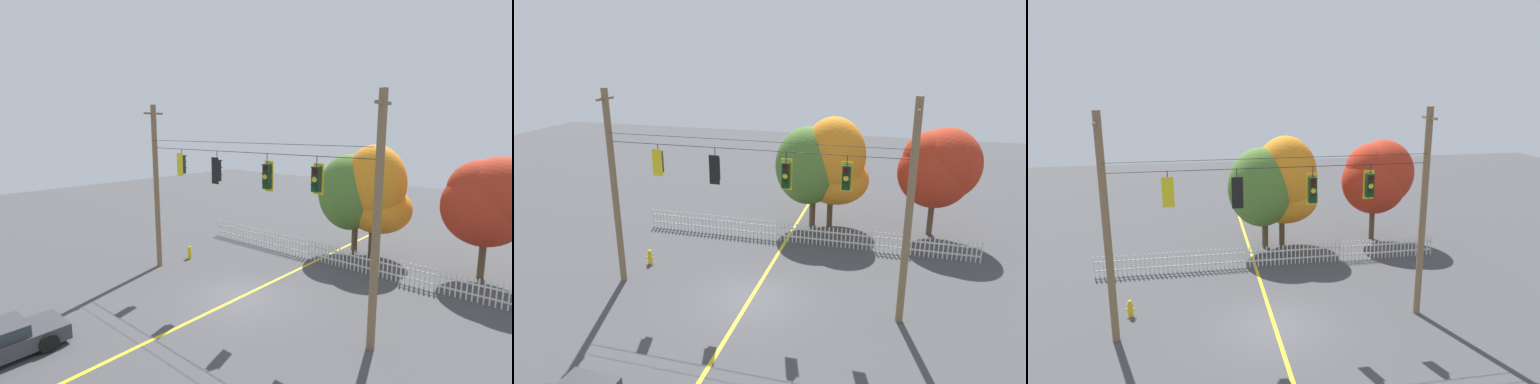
# 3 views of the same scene
# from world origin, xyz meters

# --- Properties ---
(ground) EXTENTS (80.00, 80.00, 0.00)m
(ground) POSITION_xyz_m (0.00, 0.00, 0.00)
(ground) COLOR #424244
(lane_centerline_stripe) EXTENTS (0.16, 36.00, 0.01)m
(lane_centerline_stripe) POSITION_xyz_m (0.00, 0.00, 0.00)
(lane_centerline_stripe) COLOR gold
(lane_centerline_stripe) RESTS_ON ground
(signal_support_span) EXTENTS (12.67, 1.10, 8.80)m
(signal_support_span) POSITION_xyz_m (0.00, -0.00, 4.48)
(signal_support_span) COLOR brown
(signal_support_span) RESTS_ON ground
(traffic_signal_northbound_secondary) EXTENTS (0.43, 0.38, 1.32)m
(traffic_signal_northbound_secondary) POSITION_xyz_m (-3.93, -0.01, 5.82)
(traffic_signal_northbound_secondary) COLOR black
(traffic_signal_southbound_primary) EXTENTS (0.43, 0.38, 1.49)m
(traffic_signal_southbound_primary) POSITION_xyz_m (-1.40, -0.01, 5.69)
(traffic_signal_southbound_primary) COLOR black
(traffic_signal_westbound_side) EXTENTS (0.43, 0.38, 1.55)m
(traffic_signal_westbound_side) POSITION_xyz_m (1.52, 0.01, 5.66)
(traffic_signal_westbound_side) COLOR black
(traffic_signal_eastbound_side) EXTENTS (0.43, 0.38, 1.41)m
(traffic_signal_eastbound_side) POSITION_xyz_m (3.84, 0.01, 5.74)
(traffic_signal_eastbound_side) COLOR black
(white_picket_fence) EXTENTS (18.31, 0.06, 1.12)m
(white_picket_fence) POSITION_xyz_m (0.95, 6.39, 0.57)
(white_picket_fence) COLOR silver
(white_picket_fence) RESTS_ON ground
(autumn_maple_near_fence) EXTENTS (4.13, 3.76, 6.09)m
(autumn_maple_near_fence) POSITION_xyz_m (0.88, 9.06, 3.84)
(autumn_maple_near_fence) COLOR brown
(autumn_maple_near_fence) RESTS_ON ground
(autumn_maple_mid) EXTENTS (3.96, 3.72, 6.69)m
(autumn_maple_mid) POSITION_xyz_m (2.07, 9.36, 3.79)
(autumn_maple_mid) COLOR brown
(autumn_maple_mid) RESTS_ON ground
(autumn_oak_far_east) EXTENTS (4.45, 3.68, 6.26)m
(autumn_oak_far_east) POSITION_xyz_m (7.85, 9.45, 4.09)
(autumn_oak_far_east) COLOR brown
(autumn_oak_far_east) RESTS_ON ground
(fire_hydrant) EXTENTS (0.38, 0.22, 0.75)m
(fire_hydrant) POSITION_xyz_m (-5.89, 1.88, 0.37)
(fire_hydrant) COLOR gold
(fire_hydrant) RESTS_ON ground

